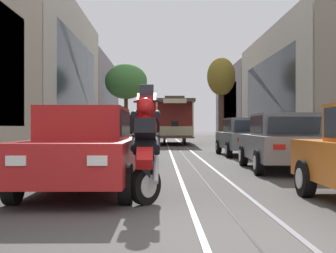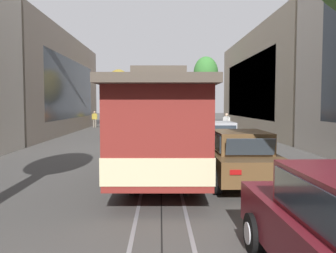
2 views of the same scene
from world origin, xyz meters
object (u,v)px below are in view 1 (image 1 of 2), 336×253
object	(u,v)px
parked_car_silver_fourth_left	(136,134)
parked_car_grey_second_right	(282,142)
parked_car_maroon_sixth_left	(145,132)
street_tree_kerb_left_second	(126,82)
parked_car_black_second_left	(119,139)
pedestrian_crossing_far	(92,130)
parked_car_brown_far_left	(148,131)
street_tree_kerb_right_second	(221,78)
parked_car_grey_mid_right	(244,137)
motorcycle_with_rider	(146,139)
parked_car_red_near_left	(85,149)
pedestrian_on_right_pavement	(56,134)
parked_car_grey_mid_left	(132,136)
parked_car_brown_fifth_left	(142,132)
cable_car_trolley	(174,121)

from	to	relation	value
parked_car_silver_fourth_left	parked_car_grey_second_right	xyz separation A→B (m)	(4.93, -14.94, 0.00)
parked_car_maroon_sixth_left	street_tree_kerb_left_second	xyz separation A→B (m)	(-1.58, -1.34, 4.26)
parked_car_black_second_left	parked_car_grey_second_right	distance (m)	5.40
parked_car_grey_second_right	pedestrian_crossing_far	xyz separation A→B (m)	(-9.01, 24.28, 0.13)
street_tree_kerb_left_second	pedestrian_crossing_far	world-z (taller)	street_tree_kerb_left_second
parked_car_brown_far_left	street_tree_kerb_right_second	bearing A→B (deg)	-52.71
parked_car_grey_mid_right	motorcycle_with_rider	distance (m)	11.98
parked_car_red_near_left	parked_car_grey_second_right	size ratio (longest dim) A/B	0.99
pedestrian_on_right_pavement	parked_car_red_near_left	bearing A→B (deg)	-73.32
parked_car_black_second_left	street_tree_kerb_right_second	world-z (taller)	street_tree_kerb_right_second
parked_car_grey_mid_left	parked_car_brown_far_left	xyz separation A→B (m)	(0.04, 24.57, 0.00)
parked_car_grey_second_right	pedestrian_crossing_far	size ratio (longest dim) A/B	2.68
parked_car_black_second_left	motorcycle_with_rider	world-z (taller)	motorcycle_with_rider
parked_car_grey_mid_left	parked_car_maroon_sixth_left	size ratio (longest dim) A/B	1.01
parked_car_red_near_left	parked_car_maroon_sixth_left	xyz separation A→B (m)	(0.03, 30.83, 0.00)
street_tree_kerb_left_second	pedestrian_on_right_pavement	world-z (taller)	street_tree_kerb_left_second
motorcycle_with_rider	pedestrian_crossing_far	distance (m)	29.84
pedestrian_crossing_far	motorcycle_with_rider	bearing A→B (deg)	-79.59
parked_car_red_near_left	parked_car_silver_fourth_left	distance (m)	18.91
parked_car_maroon_sixth_left	parked_car_grey_mid_right	size ratio (longest dim) A/B	1.00
parked_car_grey_second_right	parked_car_red_near_left	bearing A→B (deg)	-140.36
parked_car_brown_fifth_left	street_tree_kerb_left_second	distance (m)	6.74
parked_car_maroon_sixth_left	cable_car_trolley	size ratio (longest dim) A/B	0.48
parked_car_grey_mid_left	street_tree_kerb_right_second	xyz separation A→B (m)	(6.43, 16.18, 4.48)
parked_car_brown_far_left	cable_car_trolley	xyz separation A→B (m)	(2.29, -13.40, 0.86)
parked_car_maroon_sixth_left	parked_car_grey_mid_right	xyz separation A→B (m)	(4.89, -20.55, 0.00)
parked_car_grey_second_right	motorcycle_with_rider	xyz separation A→B (m)	(-3.62, -5.08, 0.21)
parked_car_grey_mid_right	motorcycle_with_rider	bearing A→B (deg)	-108.25
parked_car_brown_fifth_left	street_tree_kerb_right_second	world-z (taller)	street_tree_kerb_right_second
parked_car_grey_mid_left	street_tree_kerb_right_second	bearing A→B (deg)	68.33
parked_car_grey_mid_right	motorcycle_with_rider	xyz separation A→B (m)	(-3.75, -11.37, 0.21)
parked_car_brown_far_left	parked_car_silver_fourth_left	bearing A→B (deg)	-90.72
parked_car_grey_second_right	street_tree_kerb_right_second	bearing A→B (deg)	86.10
parked_car_brown_far_left	cable_car_trolley	distance (m)	13.63
parked_car_grey_mid_left	cable_car_trolley	xyz separation A→B (m)	(2.34, 11.17, 0.86)
parked_car_grey_mid_left	street_tree_kerb_right_second	distance (m)	17.98
parked_car_grey_mid_left	parked_car_black_second_left	bearing A→B (deg)	-90.44
parked_car_brown_fifth_left	cable_car_trolley	world-z (taller)	cable_car_trolley
parked_car_grey_second_right	pedestrian_on_right_pavement	xyz separation A→B (m)	(-7.38, 4.63, 0.16)
parked_car_red_near_left	parked_car_black_second_left	world-z (taller)	same
cable_car_trolley	motorcycle_with_rider	xyz separation A→B (m)	(-1.22, -24.92, -0.65)
parked_car_silver_fourth_left	cable_car_trolley	world-z (taller)	cable_car_trolley
parked_car_silver_fourth_left	parked_car_grey_second_right	distance (m)	15.73
parked_car_black_second_left	cable_car_trolley	size ratio (longest dim) A/B	0.48
parked_car_grey_mid_left	parked_car_grey_second_right	world-z (taller)	same
parked_car_grey_mid_left	pedestrian_crossing_far	xyz separation A→B (m)	(-4.28, 15.60, 0.13)
parked_car_grey_mid_right	parked_car_brown_fifth_left	bearing A→B (deg)	108.94
parked_car_brown_far_left	pedestrian_crossing_far	size ratio (longest dim) A/B	2.66
parked_car_grey_mid_right	pedestrian_crossing_far	xyz separation A→B (m)	(-9.14, 17.98, 0.13)
parked_car_grey_mid_right	pedestrian_crossing_far	bearing A→B (deg)	116.96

